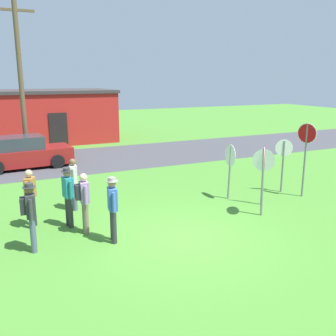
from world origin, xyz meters
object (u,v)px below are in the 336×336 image
object	(u,v)px
stop_sign_center_cluster	(230,162)
person_holding_notes	(113,206)
person_on_left	(30,212)
parked_car_on_street	(23,153)
stop_sign_low_front	(263,168)
stop_sign_leaning_right	(306,148)
stop_sign_rear_left	(283,157)
utility_pole	(21,78)
stop_sign_nearest	(263,169)
person_in_blue	(74,181)
person_in_dark_shirt	(68,194)
person_near_signs	(31,195)
person_with_sunhat	(84,199)

from	to	relation	value
stop_sign_center_cluster	person_holding_notes	bearing A→B (deg)	-159.95
stop_sign_center_cluster	person_on_left	xyz separation A→B (m)	(-6.76, -1.42, -0.31)
parked_car_on_street	stop_sign_center_cluster	xyz separation A→B (m)	(6.14, -8.19, 0.63)
stop_sign_low_front	stop_sign_leaning_right	distance (m)	1.99
stop_sign_center_cluster	stop_sign_rear_left	bearing A→B (deg)	-3.85
utility_pole	stop_sign_rear_left	xyz separation A→B (m)	(8.05, -10.04, -2.82)
stop_sign_rear_left	stop_sign_center_cluster	bearing A→B (deg)	176.15
stop_sign_center_cluster	person_on_left	world-z (taller)	stop_sign_center_cluster
stop_sign_center_cluster	stop_sign_nearest	distance (m)	1.84
stop_sign_leaning_right	person_in_blue	xyz separation A→B (m)	(-7.72, 2.11, -0.84)
utility_pole	person_in_dark_shirt	bearing A→B (deg)	-88.99
person_in_blue	stop_sign_nearest	bearing A→B (deg)	-30.53
stop_sign_low_front	person_near_signs	size ratio (longest dim) A/B	1.12
person_on_left	parked_car_on_street	bearing A→B (deg)	86.28
utility_pole	stop_sign_low_front	bearing A→B (deg)	-59.50
person_with_sunhat	person_in_dark_shirt	xyz separation A→B (m)	(-0.29, 0.65, 0.00)
stop_sign_leaning_right	person_holding_notes	xyz separation A→B (m)	(-7.34, -0.83, -0.81)
person_in_blue	person_near_signs	xyz separation A→B (m)	(-1.41, -0.98, 0.00)
parked_car_on_street	person_on_left	bearing A→B (deg)	-93.72
utility_pole	person_with_sunhat	xyz separation A→B (m)	(0.47, -10.74, -3.16)
person_with_sunhat	stop_sign_center_cluster	bearing A→B (deg)	9.07
stop_sign_center_cluster	person_with_sunhat	xyz separation A→B (m)	(-5.33, -0.85, -0.34)
stop_sign_low_front	person_in_dark_shirt	size ratio (longest dim) A/B	1.09
parked_car_on_street	stop_sign_center_cluster	bearing A→B (deg)	-53.14
utility_pole	person_near_signs	world-z (taller)	utility_pole
stop_sign_rear_left	person_in_blue	bearing A→B (deg)	169.71
stop_sign_rear_left	person_in_blue	distance (m)	7.56
utility_pole	stop_sign_low_front	xyz separation A→B (m)	(6.42, -10.90, -2.86)
stop_sign_nearest	stop_sign_leaning_right	xyz separation A→B (m)	(2.59, 0.91, 0.31)
utility_pole	parked_car_on_street	distance (m)	3.87
person_with_sunhat	person_holding_notes	distance (m)	1.05
utility_pole	parked_car_on_street	xyz separation A→B (m)	(-0.34, -1.70, -3.46)
person_near_signs	person_holding_notes	xyz separation A→B (m)	(1.80, -1.97, 0.03)
stop_sign_rear_left	person_in_dark_shirt	xyz separation A→B (m)	(-7.87, -0.05, -0.34)
person_near_signs	stop_sign_low_front	bearing A→B (deg)	-9.72
utility_pole	stop_sign_leaning_right	world-z (taller)	utility_pole
utility_pole	person_in_blue	size ratio (longest dim) A/B	4.69
person_in_blue	person_near_signs	world-z (taller)	same
stop_sign_center_cluster	person_in_dark_shirt	size ratio (longest dim) A/B	1.12
stop_sign_rear_left	person_on_left	xyz separation A→B (m)	(-9.01, -1.27, -0.32)
utility_pole	stop_sign_nearest	bearing A→B (deg)	-63.85
person_with_sunhat	person_on_left	bearing A→B (deg)	-158.43
stop_sign_nearest	person_in_blue	size ratio (longest dim) A/B	1.28
parked_car_on_street	stop_sign_rear_left	distance (m)	11.85
parked_car_on_street	person_in_dark_shirt	distance (m)	8.41
parked_car_on_street	stop_sign_rear_left	bearing A→B (deg)	-44.84
parked_car_on_street	person_with_sunhat	xyz separation A→B (m)	(0.81, -9.04, 0.29)
person_holding_notes	stop_sign_nearest	bearing A→B (deg)	-0.96
stop_sign_low_front	parked_car_on_street	bearing A→B (deg)	126.30
stop_sign_rear_left	person_with_sunhat	bearing A→B (deg)	-174.73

